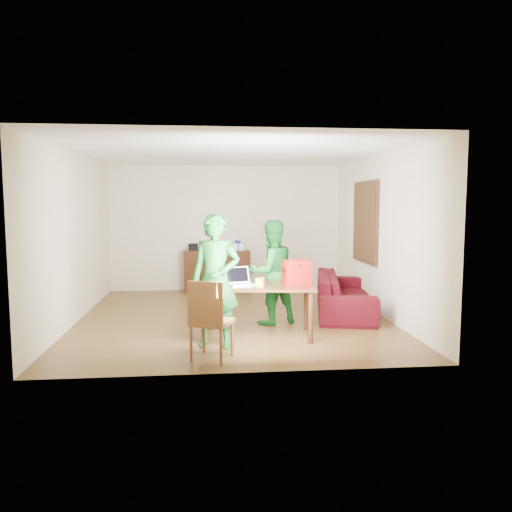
{
  "coord_description": "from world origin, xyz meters",
  "views": [
    {
      "loc": [
        -0.43,
        -8.15,
        1.88
      ],
      "look_at": [
        0.29,
        -1.03,
        1.13
      ],
      "focal_mm": 35.0,
      "sensor_mm": 36.0,
      "label": 1
    }
  ],
  "objects": [
    {
      "name": "bananas",
      "position": [
        0.28,
        -1.57,
        0.78
      ],
      "size": [
        0.16,
        0.12,
        0.06
      ],
      "primitive_type": null,
      "rotation": [
        0.0,
        0.0,
        -0.16
      ],
      "color": "gold",
      "rests_on": "table"
    },
    {
      "name": "chair",
      "position": [
        -0.38,
        -2.23,
        0.29
      ],
      "size": [
        0.58,
        0.57,
        0.98
      ],
      "rotation": [
        0.0,
        0.0,
        -0.42
      ],
      "color": "brown",
      "rests_on": "ground"
    },
    {
      "name": "person_far",
      "position": [
        0.58,
        -0.49,
        0.82
      ],
      "size": [
        0.96,
        0.86,
        1.63
      ],
      "primitive_type": "imported",
      "rotation": [
        0.0,
        0.0,
        3.51
      ],
      "color": "#15621E",
      "rests_on": "ground"
    },
    {
      "name": "person_near",
      "position": [
        -0.31,
        -1.68,
        0.88
      ],
      "size": [
        0.71,
        0.54,
        1.76
      ],
      "primitive_type": "imported",
      "rotation": [
        0.0,
        0.0,
        -0.2
      ],
      "color": "#12511C",
      "rests_on": "ground"
    },
    {
      "name": "red_bag",
      "position": [
        0.83,
        -1.32,
        0.89
      ],
      "size": [
        0.41,
        0.29,
        0.28
      ],
      "primitive_type": "cube",
      "rotation": [
        0.0,
        0.0,
        0.18
      ],
      "color": "maroon",
      "rests_on": "table"
    },
    {
      "name": "sofa",
      "position": [
        1.95,
        0.16,
        0.34
      ],
      "size": [
        1.38,
        2.47,
        0.68
      ],
      "primitive_type": "imported",
      "rotation": [
        0.0,
        0.0,
        1.36
      ],
      "color": "#3F0C08",
      "rests_on": "ground"
    },
    {
      "name": "bottle",
      "position": [
        0.32,
        -1.56,
        0.84
      ],
      "size": [
        0.06,
        0.06,
        0.17
      ],
      "primitive_type": "cylinder",
      "rotation": [
        0.0,
        0.0,
        0.09
      ],
      "color": "maroon",
      "rests_on": "table"
    },
    {
      "name": "laptop",
      "position": [
        0.06,
        -1.31,
        0.8
      ],
      "size": [
        0.41,
        0.34,
        0.25
      ],
      "rotation": [
        0.0,
        0.0,
        0.31
      ],
      "color": "white",
      "rests_on": "table"
    },
    {
      "name": "room",
      "position": [
        0.01,
        0.13,
        1.31
      ],
      "size": [
        5.2,
        5.7,
        2.9
      ],
      "color": "#412810",
      "rests_on": "ground"
    },
    {
      "name": "table",
      "position": [
        0.29,
        -1.23,
        0.66
      ],
      "size": [
        1.7,
        1.08,
        0.75
      ],
      "rotation": [
        0.0,
        0.0,
        -0.12
      ],
      "color": "#32180D",
      "rests_on": "ground"
    }
  ]
}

